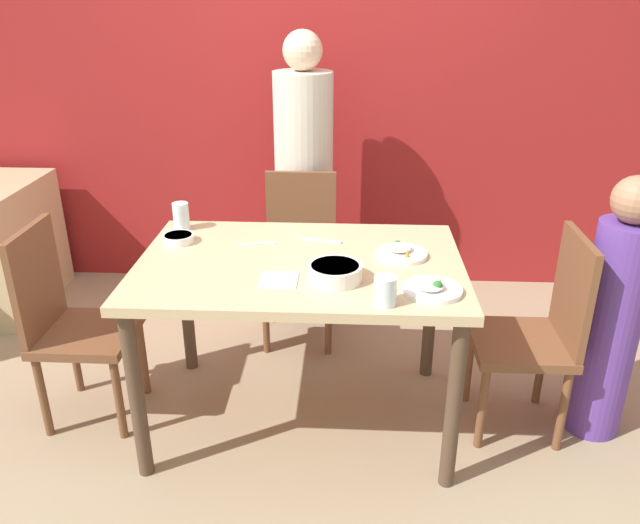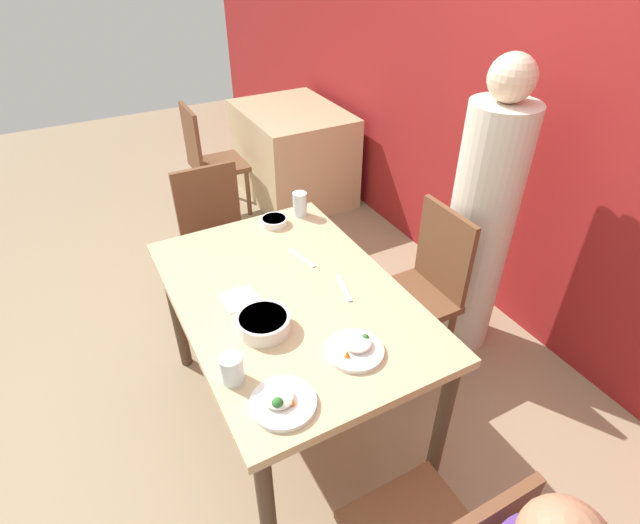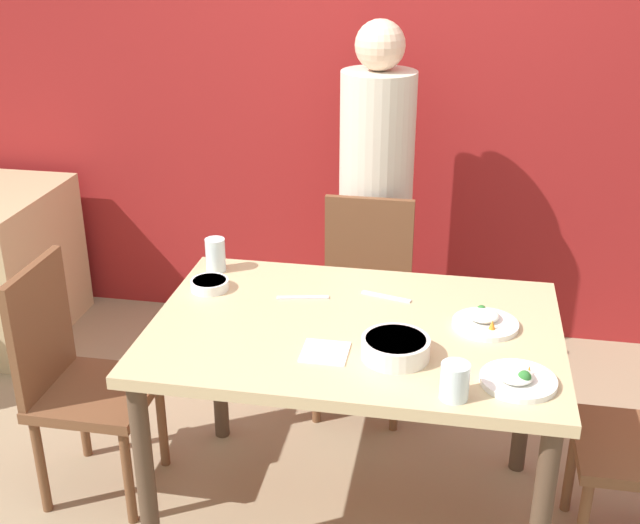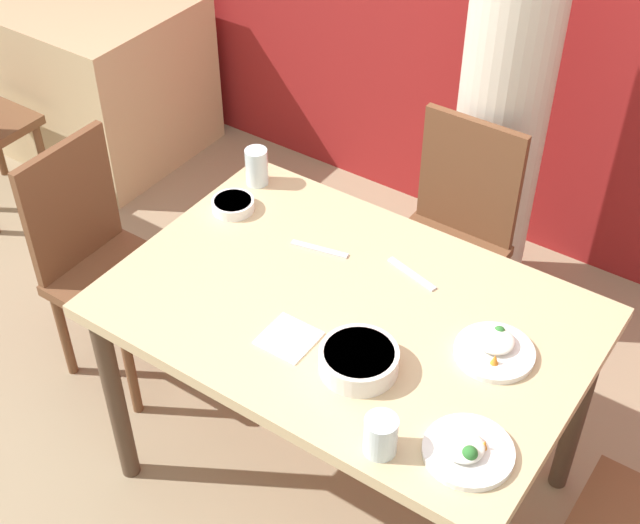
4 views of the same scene
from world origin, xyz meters
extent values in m
plane|color=#998466|center=(0.00, 0.00, 0.00)|extent=(10.00, 10.00, 0.00)
cube|color=maroon|center=(0.00, 1.53, 1.35)|extent=(10.00, 0.06, 2.70)
cube|color=tan|center=(0.00, 0.00, 0.76)|extent=(1.32, 0.89, 0.04)
cylinder|color=#4C3828|center=(-0.60, -0.38, 0.37)|extent=(0.06, 0.06, 0.74)
cylinder|color=#4C3828|center=(0.60, -0.38, 0.37)|extent=(0.06, 0.06, 0.74)
cylinder|color=#4C3828|center=(-0.60, 0.38, 0.37)|extent=(0.06, 0.06, 0.74)
cylinder|color=#4C3828|center=(0.60, 0.38, 0.37)|extent=(0.06, 0.06, 0.74)
cube|color=brown|center=(-0.07, 0.71, 0.41)|extent=(0.40, 0.40, 0.04)
cube|color=brown|center=(-0.07, 0.90, 0.67)|extent=(0.38, 0.03, 0.47)
cylinder|color=brown|center=(-0.23, 0.55, 0.20)|extent=(0.04, 0.04, 0.39)
cylinder|color=brown|center=(0.10, 0.55, 0.20)|extent=(0.04, 0.04, 0.39)
cylinder|color=brown|center=(-0.23, 0.88, 0.20)|extent=(0.04, 0.04, 0.39)
cylinder|color=brown|center=(0.10, 0.88, 0.20)|extent=(0.04, 0.04, 0.39)
cube|color=brown|center=(0.93, 0.01, 0.41)|extent=(0.40, 0.40, 0.04)
cube|color=brown|center=(1.12, 0.01, 0.67)|extent=(0.03, 0.38, 0.47)
cylinder|color=brown|center=(0.77, 0.17, 0.20)|extent=(0.04, 0.04, 0.39)
cylinder|color=brown|center=(0.77, -0.16, 0.20)|extent=(0.04, 0.04, 0.39)
cylinder|color=brown|center=(1.10, 0.17, 0.20)|extent=(0.04, 0.04, 0.39)
cylinder|color=brown|center=(1.10, -0.16, 0.20)|extent=(0.04, 0.04, 0.39)
cube|color=brown|center=(-0.93, -0.01, 0.41)|extent=(0.40, 0.40, 0.04)
cube|color=brown|center=(-1.12, -0.01, 0.67)|extent=(0.03, 0.38, 0.47)
cylinder|color=brown|center=(-0.77, -0.17, 0.20)|extent=(0.04, 0.04, 0.39)
cylinder|color=brown|center=(-0.77, 0.16, 0.20)|extent=(0.04, 0.04, 0.39)
cylinder|color=brown|center=(-1.10, -0.17, 0.20)|extent=(0.04, 0.04, 0.39)
cylinder|color=brown|center=(-1.10, 0.16, 0.20)|extent=(0.04, 0.04, 0.39)
cylinder|color=beige|center=(-0.07, 1.12, 0.70)|extent=(0.33, 0.33, 1.39)
sphere|color=beige|center=(-0.07, 1.12, 1.50)|extent=(0.21, 0.21, 0.21)
cylinder|color=#5B3893|center=(1.29, 0.01, 0.48)|extent=(0.24, 0.24, 0.96)
sphere|color=#9E7051|center=(1.29, 0.01, 1.06)|extent=(0.19, 0.19, 0.19)
cylinder|color=silver|center=(0.15, -0.18, 0.81)|extent=(0.21, 0.21, 0.06)
cylinder|color=#BC5123|center=(0.15, -0.18, 0.84)|extent=(0.18, 0.18, 0.01)
cylinder|color=white|center=(0.42, 0.06, 0.79)|extent=(0.21, 0.21, 0.02)
ellipsoid|color=white|center=(0.41, 0.08, 0.81)|extent=(0.10, 0.10, 0.03)
sphere|color=#2D702D|center=(0.40, 0.12, 0.81)|extent=(0.03, 0.03, 0.03)
cone|color=orange|center=(0.43, 0.02, 0.81)|extent=(0.02, 0.02, 0.03)
cylinder|color=white|center=(0.51, -0.26, 0.79)|extent=(0.22, 0.22, 0.02)
ellipsoid|color=white|center=(0.49, -0.27, 0.81)|extent=(0.10, 0.10, 0.03)
cone|color=orange|center=(0.47, -0.29, 0.81)|extent=(0.02, 0.02, 0.02)
sphere|color=#2D702D|center=(0.52, -0.29, 0.82)|extent=(0.04, 0.04, 0.04)
cone|color=orange|center=(0.53, -0.24, 0.81)|extent=(0.02, 0.02, 0.03)
cylinder|color=white|center=(-0.54, 0.17, 0.80)|extent=(0.13, 0.13, 0.04)
cylinder|color=white|center=(-0.54, 0.17, 0.81)|extent=(0.12, 0.12, 0.01)
cylinder|color=silver|center=(0.33, -0.37, 0.83)|extent=(0.08, 0.08, 0.11)
cylinder|color=silver|center=(-0.57, 0.33, 0.84)|extent=(0.07, 0.07, 0.13)
cube|color=white|center=(-0.06, -0.19, 0.78)|extent=(0.14, 0.14, 0.01)
cube|color=silver|center=(-0.21, 0.16, 0.78)|extent=(0.18, 0.06, 0.01)
cube|color=silver|center=(0.08, 0.22, 0.78)|extent=(0.18, 0.07, 0.01)
camera|label=1|loc=(0.20, -2.32, 1.79)|focal=35.00mm
camera|label=2|loc=(1.48, -0.65, 2.09)|focal=28.00mm
camera|label=3|loc=(0.30, -2.27, 2.02)|focal=45.00mm
camera|label=4|loc=(0.95, -1.53, 2.49)|focal=50.00mm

